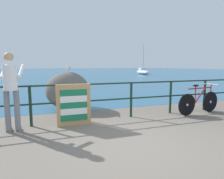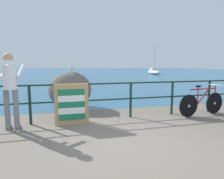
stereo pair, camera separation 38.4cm
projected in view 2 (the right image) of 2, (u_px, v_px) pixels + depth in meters
ground_plane at (72, 78)px, 22.78m from camera, size 120.00×120.00×0.10m
sea_surface at (67, 71)px, 49.53m from camera, size 120.00×90.00×0.01m
promenade_railing at (108, 96)px, 5.24m from camera, size 9.51×0.07×1.02m
bicycle at (202, 102)px, 5.66m from camera, size 1.69×0.48×0.92m
person_at_railing at (10, 88)px, 4.33m from camera, size 0.49×0.66×1.78m
folded_deckchair_stack at (72, 104)px, 4.76m from camera, size 0.84×0.10×1.04m
breakwater_boulder_main at (70, 90)px, 6.62m from camera, size 1.48×1.23×1.27m
seagull at (71, 68)px, 6.62m from camera, size 0.21×0.34×0.23m
sailboat at (154, 72)px, 31.11m from camera, size 1.79×4.52×4.90m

